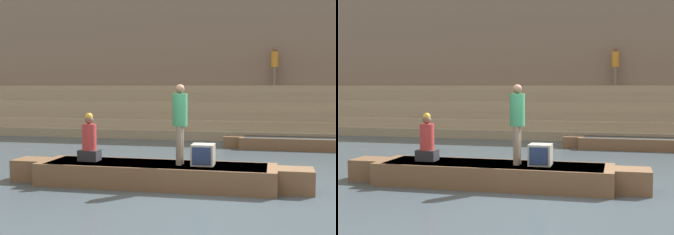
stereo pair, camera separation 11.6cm
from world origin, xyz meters
TOP-DOWN VIEW (x-y plane):
  - ground_plane at (0.00, 0.00)m, footprint 120.00×120.00m
  - ghat_steps at (0.00, 11.18)m, footprint 36.00×3.82m
  - back_wall at (0.00, 13.15)m, footprint 34.20×1.28m
  - rowboat_main at (-1.33, 0.36)m, footprint 6.47×1.40m
  - person_standing at (-0.79, 0.34)m, footprint 0.31×0.31m
  - person_rowing at (-2.83, 0.39)m, footprint 0.44×0.34m
  - tv_set at (-0.31, 0.36)m, footprint 0.46×0.46m
  - moored_boat_shore at (1.91, 7.05)m, footprint 4.99×1.05m
  - person_on_steps at (1.09, 12.24)m, footprint 0.32×0.32m

SIDE VIEW (x-z plane):
  - ground_plane at x=0.00m, z-range 0.00..0.00m
  - moored_boat_shore at x=1.91m, z-range 0.01..0.40m
  - rowboat_main at x=-1.33m, z-range 0.02..0.49m
  - tv_set at x=-0.31m, z-range 0.48..0.92m
  - ghat_steps at x=0.00m, z-range -0.30..1.86m
  - person_rowing at x=-2.83m, z-range 0.38..1.43m
  - person_standing at x=-0.79m, z-range 0.61..2.29m
  - person_on_steps at x=1.09m, z-range 2.29..3.99m
  - back_wall at x=0.00m, z-range -0.03..7.44m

